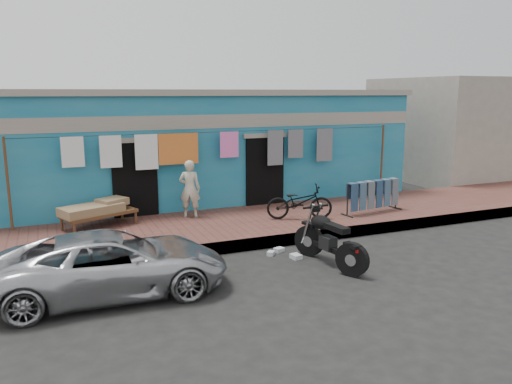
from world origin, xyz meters
The scene contains 15 objects.
ground centered at (0.00, 0.00, 0.00)m, with size 80.00×80.00×0.00m, color black.
sidewalk centered at (0.00, 3.00, 0.12)m, with size 28.00×3.00×0.25m, color brown.
curb centered at (0.00, 1.55, 0.12)m, with size 28.00×0.10×0.25m, color gray.
building centered at (0.00, 6.99, 1.69)m, with size 12.20×5.20×3.36m.
neighbor_right centered at (11.00, 7.00, 1.90)m, with size 6.00×5.00×3.80m, color #9E9384.
clothesline centered at (-0.29, 4.25, 1.80)m, with size 10.06×0.06×2.10m.
car centered at (-3.29, 0.26, 0.54)m, with size 1.74×3.83×1.08m, color #B3B3B8.
seated_person centered at (-0.98, 3.88, 0.96)m, with size 0.51×0.34×1.42m, color beige.
bicycle centered at (1.42, 2.64, 0.76)m, with size 0.56×1.58×1.02m, color black.
motorcycle centered at (0.73, 0.08, 0.55)m, with size 0.79×1.75×1.09m, color black, non-canonical shape.
charpoy centered at (-3.15, 3.79, 0.54)m, with size 1.90×1.41×0.58m, color brown, non-canonical shape.
jeans_rack centered at (3.48, 2.54, 0.68)m, with size 1.81×0.60×0.85m, color black, non-canonical shape.
litter_a centered at (0.19, 1.20, 0.04)m, with size 0.20×0.15×0.09m, color silver.
litter_b centered at (-0.06, 1.06, 0.04)m, with size 0.17×0.13×0.09m, color silver.
litter_c centered at (0.32, 0.68, 0.04)m, with size 0.22×0.18×0.09m, color silver.
Camera 1 is at (-4.14, -7.85, 3.30)m, focal length 35.00 mm.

